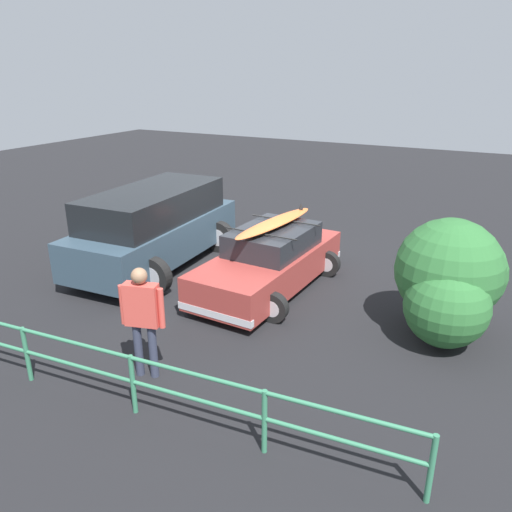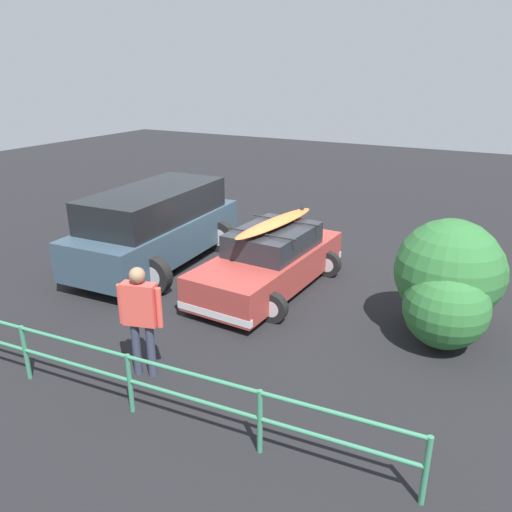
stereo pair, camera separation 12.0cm
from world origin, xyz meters
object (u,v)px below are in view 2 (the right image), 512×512
Objects in this scene: sedan_car at (270,261)px; bush_near_left at (453,279)px; person_bystander at (140,312)px; suv_car at (157,226)px.

sedan_car is 1.86× the size of bush_near_left.
sedan_car is 3.92m from person_bystander.
sedan_car is at bearing -4.54° from bush_near_left.
sedan_car is 3.75m from bush_near_left.
suv_car is 4.81m from person_bystander.
suv_car is 2.79× the size of person_bystander.
sedan_car is 0.85× the size of suv_car.
bush_near_left is at bearing 175.46° from sedan_car.
suv_car reaches higher than person_bystander.
person_bystander is 5.33m from bush_near_left.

